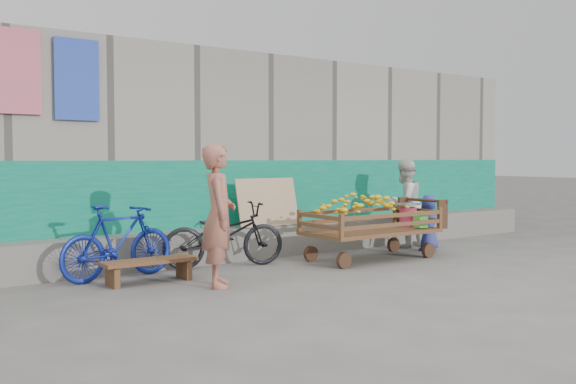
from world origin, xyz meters
TOP-DOWN VIEW (x-y plane):
  - ground at (0.00, 0.00)m, footprint 80.00×80.00m
  - building_wall at (-0.00, 4.05)m, footprint 12.00×3.50m
  - banana_cart at (1.34, 1.21)m, footprint 2.09×0.96m
  - bench at (-1.86, 1.43)m, footprint 1.09×0.33m
  - vendor_man at (-1.31, 0.79)m, footprint 0.61×0.69m
  - woman at (2.68, 1.83)m, footprint 0.74×0.60m
  - child at (2.68, 1.31)m, footprint 0.47×0.35m
  - bicycle_dark at (-0.64, 1.85)m, footprint 1.71×0.92m
  - bicycle_blue at (-2.07, 1.85)m, footprint 1.53×0.68m

SIDE VIEW (x-z plane):
  - ground at x=0.00m, z-range 0.00..0.00m
  - bench at x=-1.86m, z-range 0.06..0.34m
  - bicycle_dark at x=-0.64m, z-range 0.00..0.85m
  - child at x=2.68m, z-range 0.00..0.87m
  - bicycle_blue at x=-2.07m, z-range 0.00..0.89m
  - banana_cart at x=1.34m, z-range 0.16..1.05m
  - woman at x=2.68m, z-range 0.00..1.41m
  - vendor_man at x=-1.31m, z-range 0.00..1.58m
  - building_wall at x=0.00m, z-range -0.03..2.97m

